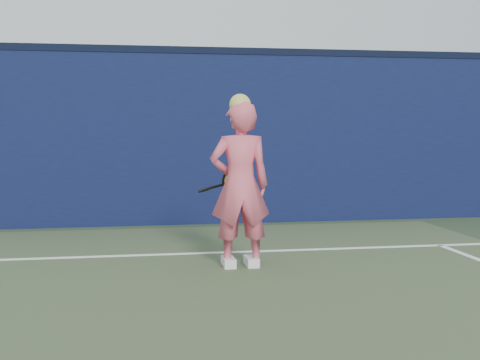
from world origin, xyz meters
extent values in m
cube|color=#0C1138|center=(0.00, 6.50, 1.25)|extent=(24.00, 0.40, 2.50)
cube|color=black|center=(0.00, 6.50, 2.55)|extent=(24.00, 0.42, 0.10)
imported|color=#E85A71|center=(2.21, 3.25, 0.85)|extent=(0.62, 0.41, 1.70)
sphere|color=#D8C961|center=(2.21, 3.25, 1.67)|extent=(0.22, 0.22, 0.22)
cube|color=white|center=(2.33, 3.25, 0.05)|extent=(0.12, 0.28, 0.10)
cube|color=white|center=(2.09, 3.25, 0.05)|extent=(0.12, 0.28, 0.10)
torus|color=black|center=(2.23, 3.66, 0.85)|extent=(0.30, 0.08, 0.29)
torus|color=yellow|center=(2.23, 3.66, 0.85)|extent=(0.24, 0.06, 0.24)
cylinder|color=beige|center=(2.23, 3.66, 0.85)|extent=(0.24, 0.05, 0.24)
cylinder|color=black|center=(2.01, 3.71, 0.79)|extent=(0.27, 0.05, 0.10)
cylinder|color=black|center=(1.89, 3.74, 0.75)|extent=(0.12, 0.04, 0.06)
cube|color=white|center=(0.00, 4.00, 0.01)|extent=(11.00, 0.08, 0.01)
camera|label=1|loc=(1.03, -3.44, 1.45)|focal=50.00mm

